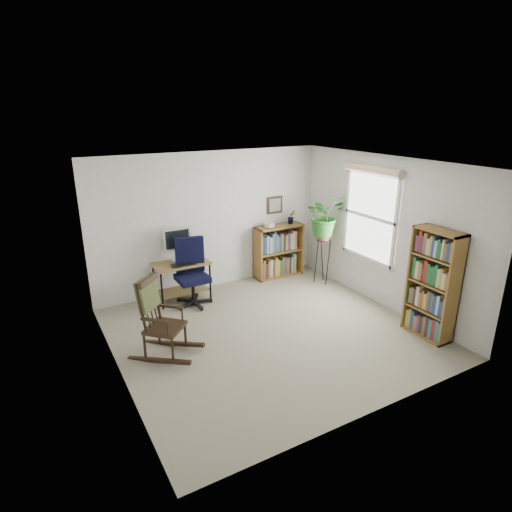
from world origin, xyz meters
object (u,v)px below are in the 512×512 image
desk (182,281)px  low_bookshelf (279,251)px  office_chair (192,273)px  tall_bookshelf (433,284)px  rocking_chair (164,317)px

desk → low_bookshelf: low_bookshelf is taller
office_chair → low_bookshelf: 1.95m
office_chair → tall_bookshelf: bearing=-31.5°
office_chair → tall_bookshelf: (2.53, -2.55, 0.22)m
rocking_chair → tall_bookshelf: tall_bookshelf is taller
desk → office_chair: size_ratio=0.81×
desk → tall_bookshelf: tall_bookshelf is taller
rocking_chair → low_bookshelf: size_ratio=1.09×
rocking_chair → low_bookshelf: rocking_chair is taller
office_chair → rocking_chair: office_chair is taller
rocking_chair → office_chair: bearing=10.7°
rocking_chair → desk: bearing=18.4°
office_chair → desk: bearing=118.6°
desk → tall_bookshelf: 3.88m
office_chair → rocking_chair: 1.51m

